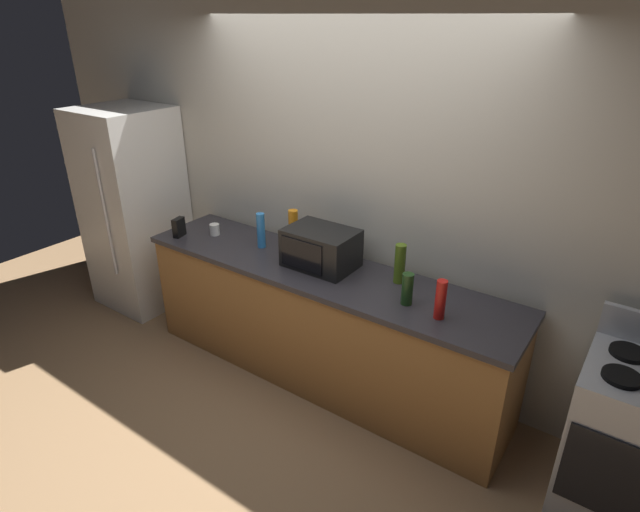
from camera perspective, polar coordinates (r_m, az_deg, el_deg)
The scene contains 13 objects.
ground_plane at distance 3.78m, azimuth -3.65°, elevation -16.03°, with size 8.00×8.00×0.00m, color #93704C.
back_wall at distance 3.68m, azimuth 3.72°, elevation 7.17°, with size 6.40×0.10×2.70m, color beige.
counter_run at distance 3.76m, azimuth 0.00°, elevation -7.58°, with size 2.84×0.64×0.90m.
refrigerator at distance 4.92m, azimuth -19.98°, elevation 4.85°, with size 0.72×0.73×1.80m.
stove_range at distance 3.29m, azimuth 31.36°, elevation -17.37°, with size 0.60×0.61×1.08m.
microwave at distance 3.53m, azimuth 0.09°, elevation 0.89°, with size 0.48×0.35×0.27m.
cordless_phone at distance 4.19m, azimuth -15.46°, elevation 3.10°, with size 0.05×0.11×0.15m, color black.
bottle_olive_oil at distance 3.35m, azimuth 8.89°, elevation -0.85°, with size 0.07×0.07×0.27m, color #4C6B19.
bottle_spray_cleaner at distance 3.85m, azimuth -6.60°, elevation 2.85°, with size 0.06×0.06×0.27m, color #338CE5.
bottle_dish_soap at distance 3.81m, azimuth -2.99°, elevation 3.01°, with size 0.07×0.07×0.30m, color orange.
bottle_wine at distance 3.12m, azimuth 9.71°, elevation -3.64°, with size 0.07×0.07×0.20m, color #1E3F19.
bottle_hot_sauce at distance 3.01m, azimuth 13.29°, elevation -4.75°, with size 0.06×0.06×0.24m, color red.
mug_white at distance 4.16m, azimuth -11.66°, elevation 2.91°, with size 0.08×0.08×0.09m, color white.
Camera 1 is at (1.82, -2.18, 2.49)m, focal length 28.71 mm.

